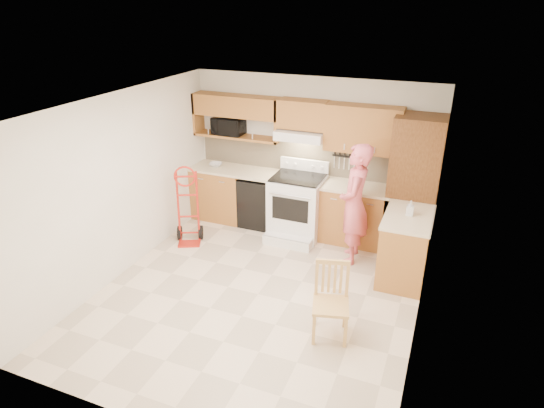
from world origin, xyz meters
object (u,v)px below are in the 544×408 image
Objects in this scene: dining_chair at (331,303)px; microwave at (229,126)px; range at (296,202)px; person at (354,204)px; hand_truck at (187,209)px.

microwave is at bearing 120.14° from dining_chair.
range is 1.12m from person.
microwave is 2.56m from person.
person is 1.55× the size of hand_truck.
dining_chair is at bearing -61.82° from range.
hand_truck is 1.28× the size of dining_chair.
person is 1.98× the size of dining_chair.
dining_chair is (2.67, -1.36, -0.13)m from hand_truck.
dining_chair is at bearing -0.58° from person.
dining_chair is (0.17, -1.79, -0.44)m from person.
person reaches higher than range.
range is at bearing 4.70° from hand_truck.
person reaches higher than dining_chair.
range is 1.33× the size of dining_chair.
range is 1.72m from hand_truck.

